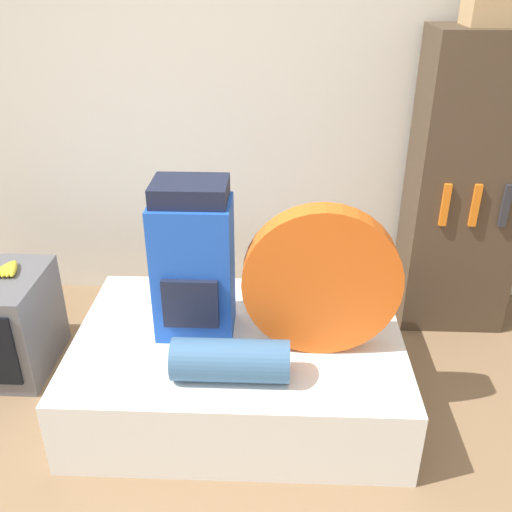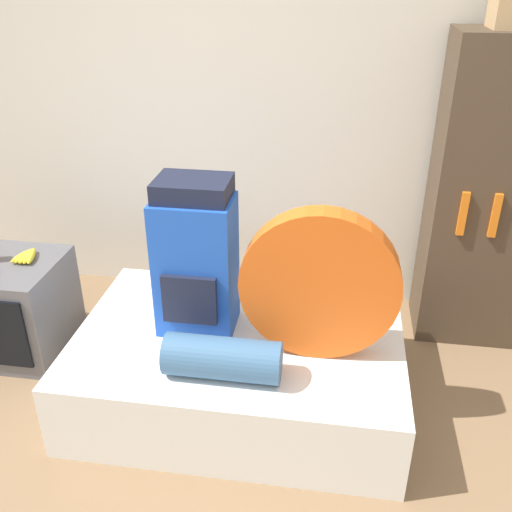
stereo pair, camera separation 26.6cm
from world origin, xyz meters
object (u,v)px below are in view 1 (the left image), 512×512
(sleeping_roll, at_px, (231,360))
(bookshelf, at_px, (465,187))
(backpack, at_px, (193,262))
(cardboard_box, at_px, (499,6))
(tent_bag, at_px, (321,281))

(sleeping_roll, relative_size, bookshelf, 0.30)
(backpack, relative_size, bookshelf, 0.45)
(cardboard_box, bearing_deg, bookshelf, -160.98)
(sleeping_roll, relative_size, cardboard_box, 1.63)
(backpack, distance_m, cardboard_box, 2.02)
(sleeping_roll, distance_m, bookshelf, 1.80)
(tent_bag, height_order, cardboard_box, cardboard_box)
(tent_bag, height_order, bookshelf, bookshelf)
(tent_bag, relative_size, cardboard_box, 2.28)
(backpack, xyz_separation_m, sleeping_roll, (0.20, -0.38, -0.29))
(backpack, height_order, tent_bag, backpack)
(tent_bag, xyz_separation_m, bookshelf, (0.89, 0.93, 0.12))
(tent_bag, bearing_deg, sleeping_roll, -147.95)
(backpack, height_order, cardboard_box, cardboard_box)
(cardboard_box, bearing_deg, backpack, -151.90)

